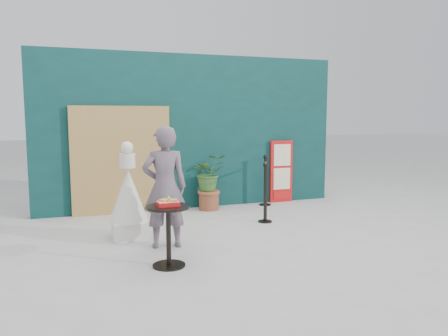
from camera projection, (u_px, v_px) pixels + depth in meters
ground at (253, 252)px, 5.89m from camera, size 60.00×60.00×0.00m
back_wall at (191, 132)px, 8.66m from camera, size 6.00×0.30×3.00m
bamboo_fence at (121, 160)px, 8.06m from camera, size 1.80×0.08×2.00m
woman at (165, 187)px, 6.00m from camera, size 0.66×0.47×1.69m
menu_board at (281, 171)px, 9.20m from camera, size 0.50×0.07×1.30m
statue at (128, 199)px, 6.46m from camera, size 0.57×0.57×1.45m
cafe_table at (168, 226)px, 5.26m from camera, size 0.52×0.52×0.75m
food_basket at (168, 203)px, 5.23m from camera, size 0.26×0.19×0.11m
planter at (209, 178)px, 8.43m from camera, size 0.64×0.55×1.09m
stanchion_barrier at (265, 187)px, 8.17m from camera, size 0.84×1.54×1.03m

